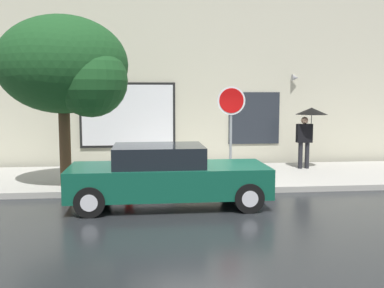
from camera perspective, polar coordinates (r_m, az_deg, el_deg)
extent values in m
plane|color=black|center=(10.28, 2.55, -7.75)|extent=(60.00, 60.00, 0.00)
cube|color=#A3A099|center=(13.17, 0.57, -4.29)|extent=(20.00, 4.00, 0.15)
cube|color=beige|center=(15.47, -0.51, 10.02)|extent=(20.00, 0.40, 7.00)
cube|color=black|center=(15.15, -8.27, 3.70)|extent=(3.22, 0.06, 2.20)
cube|color=silver|center=(15.12, -8.27, 3.69)|extent=(3.06, 0.03, 2.04)
cube|color=#262B33|center=(15.63, 7.99, 3.32)|extent=(1.80, 0.04, 1.80)
cone|color=#99999E|center=(15.90, 13.13, 8.32)|extent=(0.22, 0.24, 0.24)
cube|color=#0F4C38|center=(10.04, -3.03, -4.64)|extent=(4.43, 1.72, 0.66)
cube|color=black|center=(9.94, -4.32, -1.49)|extent=(1.99, 1.51, 0.46)
cylinder|color=black|center=(11.07, 5.42, -5.05)|extent=(0.64, 0.22, 0.64)
cylinder|color=silver|center=(11.07, 5.42, -5.05)|extent=(0.35, 0.24, 0.35)
cylinder|color=black|center=(9.57, 7.33, -6.89)|extent=(0.64, 0.22, 0.64)
cylinder|color=silver|center=(9.57, 7.33, -6.89)|extent=(0.35, 0.24, 0.35)
cylinder|color=black|center=(10.91, -12.06, -5.33)|extent=(0.64, 0.22, 0.64)
cylinder|color=silver|center=(10.91, -12.06, -5.33)|extent=(0.35, 0.24, 0.35)
cylinder|color=black|center=(9.38, -13.04, -7.26)|extent=(0.64, 0.22, 0.64)
cylinder|color=silver|center=(9.38, -13.04, -7.26)|extent=(0.35, 0.24, 0.35)
cylinder|color=red|center=(11.83, -8.18, -3.70)|extent=(0.22, 0.22, 0.61)
sphere|color=#AD1814|center=(11.78, -8.20, -2.25)|extent=(0.23, 0.23, 0.23)
cylinder|color=#AD1814|center=(11.67, -8.21, -3.69)|extent=(0.09, 0.12, 0.09)
cylinder|color=#AD1814|center=(11.98, -8.15, -3.43)|extent=(0.09, 0.12, 0.09)
cylinder|color=red|center=(11.88, -8.16, -5.00)|extent=(0.30, 0.30, 0.06)
cylinder|color=black|center=(14.62, 13.77, -1.45)|extent=(0.14, 0.14, 0.84)
cylinder|color=black|center=(14.70, 14.58, -1.43)|extent=(0.14, 0.14, 0.84)
cube|color=black|center=(14.58, 14.25, 1.36)|extent=(0.49, 0.22, 0.60)
sphere|color=tan|center=(14.55, 14.30, 2.97)|extent=(0.23, 0.23, 0.23)
cylinder|color=#4C4C51|center=(14.64, 15.09, 2.33)|extent=(0.02, 0.02, 0.90)
cone|color=black|center=(14.62, 15.14, 4.11)|extent=(1.01, 1.01, 0.22)
cylinder|color=#4C3823|center=(11.88, -16.03, 0.06)|extent=(0.29, 0.29, 2.21)
ellipsoid|color=#19471E|center=(11.84, -16.32, 9.78)|extent=(3.30, 2.81, 2.48)
sphere|color=#19471E|center=(11.30, -12.89, 7.96)|extent=(1.82, 1.82, 1.82)
cylinder|color=gray|center=(11.99, 5.00, 1.16)|extent=(0.07, 0.07, 2.55)
cylinder|color=white|center=(11.90, 5.08, 5.58)|extent=(0.76, 0.02, 0.76)
cylinder|color=red|center=(11.89, 5.10, 5.58)|extent=(0.66, 0.02, 0.66)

